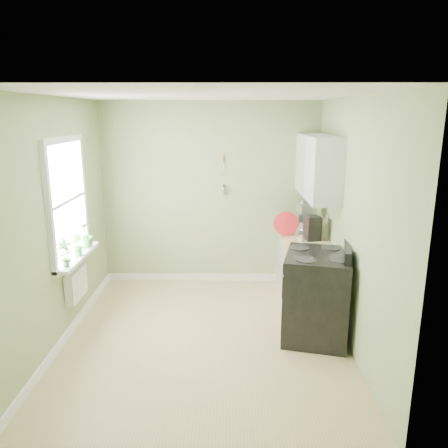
{
  "coord_description": "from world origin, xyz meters",
  "views": [
    {
      "loc": [
        0.26,
        -4.58,
        2.52
      ],
      "look_at": [
        0.22,
        0.55,
        1.22
      ],
      "focal_mm": 35.0,
      "sensor_mm": 36.0,
      "label": 1
    }
  ],
  "objects_px": {
    "stove": "(317,295)",
    "coffee_maker": "(312,229)",
    "stand_mixer": "(304,220)",
    "kettle": "(285,219)"
  },
  "relations": [
    {
      "from": "kettle",
      "to": "coffee_maker",
      "type": "height_order",
      "value": "coffee_maker"
    },
    {
      "from": "stove",
      "to": "kettle",
      "type": "distance_m",
      "value": 1.75
    },
    {
      "from": "coffee_maker",
      "to": "kettle",
      "type": "bearing_deg",
      "value": 107.45
    },
    {
      "from": "stove",
      "to": "coffee_maker",
      "type": "bearing_deg",
      "value": 84.38
    },
    {
      "from": "stand_mixer",
      "to": "coffee_maker",
      "type": "distance_m",
      "value": 0.33
    },
    {
      "from": "stove",
      "to": "kettle",
      "type": "xyz_separation_m",
      "value": [
        -0.16,
        1.67,
        0.49
      ]
    },
    {
      "from": "stove",
      "to": "stand_mixer",
      "type": "xyz_separation_m",
      "value": [
        0.03,
        1.21,
        0.59
      ]
    },
    {
      "from": "stand_mixer",
      "to": "stove",
      "type": "bearing_deg",
      "value": -91.51
    },
    {
      "from": "stove",
      "to": "coffee_maker",
      "type": "relative_size",
      "value": 3.57
    },
    {
      "from": "stand_mixer",
      "to": "kettle",
      "type": "xyz_separation_m",
      "value": [
        -0.19,
        0.46,
        -0.1
      ]
    }
  ]
}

